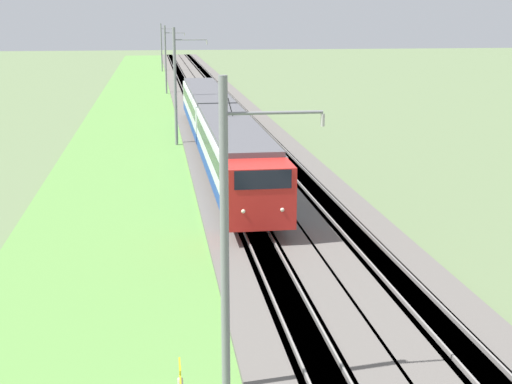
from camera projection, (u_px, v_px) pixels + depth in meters
name	position (u px, v px, depth m)	size (l,w,h in m)	color
ballast_main	(206.00, 131.00, 60.51)	(240.00, 4.40, 0.30)	#605B56
ballast_adjacent	(256.00, 129.00, 61.10)	(240.00, 4.40, 0.30)	#605B56
track_main	(206.00, 130.00, 60.51)	(240.00, 1.57, 0.45)	#4C4238
track_adjacent	(256.00, 129.00, 61.10)	(240.00, 1.57, 0.45)	#4C4238
grass_verge	(139.00, 133.00, 59.76)	(240.00, 10.51, 0.12)	#5B8E42
passenger_train	(217.00, 125.00, 48.99)	(40.96, 2.96, 4.95)	red
catenary_mast_near	(227.00, 240.00, 17.48)	(0.22, 2.56, 8.30)	slate
catenary_mast_mid	(176.00, 86.00, 52.97)	(0.22, 2.56, 8.82)	slate
catenary_mast_far	(166.00, 59.00, 88.56)	(0.22, 2.56, 8.48)	slate
catenary_mast_distant	(162.00, 47.00, 124.13)	(0.22, 2.56, 8.33)	slate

